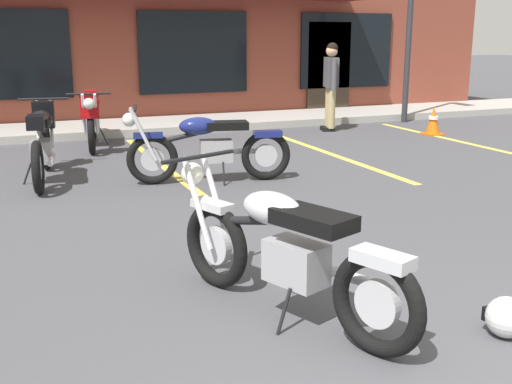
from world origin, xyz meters
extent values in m
plane|color=#47474C|center=(0.00, 3.47, 0.00)|extent=(80.00, 80.00, 0.00)
cube|color=#A8A59E|center=(0.00, 10.66, 0.07)|extent=(22.00, 1.80, 0.14)
cube|color=brown|center=(0.00, 14.19, 1.71)|extent=(18.57, 5.35, 3.42)
cube|color=black|center=(-1.86, 11.48, 1.45)|extent=(2.38, 0.06, 1.70)
cube|color=black|center=(1.86, 11.48, 1.45)|extent=(2.38, 0.06, 1.70)
cube|color=black|center=(5.57, 11.48, 1.45)|extent=(2.38, 0.06, 1.70)
cube|color=#33281E|center=(5.11, 11.48, 1.05)|extent=(1.10, 0.06, 2.10)
cube|color=#DBCC4C|center=(0.00, 7.06, 0.00)|extent=(0.12, 4.80, 0.01)
cube|color=#DBCC4C|center=(2.67, 7.06, 0.00)|extent=(0.12, 4.80, 0.01)
cube|color=#DBCC4C|center=(5.33, 7.06, 0.00)|extent=(0.12, 4.80, 0.01)
torus|color=black|center=(-0.20, 1.22, 0.32)|extent=(0.33, 0.63, 0.64)
cylinder|color=#B7B7BC|center=(-0.20, 1.22, 0.32)|extent=(0.16, 0.29, 0.29)
torus|color=black|center=(-0.72, 2.56, 0.32)|extent=(0.33, 0.63, 0.64)
cylinder|color=#B7B7BC|center=(-0.72, 2.56, 0.32)|extent=(0.16, 0.29, 0.29)
cylinder|color=silver|center=(-0.84, 2.62, 0.64)|extent=(0.16, 0.32, 0.66)
cylinder|color=silver|center=(-0.68, 2.69, 0.64)|extent=(0.16, 0.32, 0.66)
cylinder|color=black|center=(-0.79, 2.73, 0.96)|extent=(0.63, 0.27, 0.03)
sphere|color=silver|center=(-0.82, 2.80, 0.82)|extent=(0.22, 0.22, 0.17)
cube|color=silver|center=(-0.74, 2.60, 0.62)|extent=(0.26, 0.39, 0.06)
cube|color=#9E9EA3|center=(-0.43, 1.82, 0.40)|extent=(0.37, 0.46, 0.28)
cylinder|color=silver|center=(-0.17, 1.52, 0.36)|extent=(0.27, 0.54, 0.07)
cylinder|color=black|center=(-0.50, 2.00, 0.64)|extent=(0.40, 0.90, 0.26)
ellipsoid|color=silver|center=(-0.51, 2.02, 0.72)|extent=(0.42, 0.54, 0.22)
cube|color=black|center=(-0.38, 1.69, 0.72)|extent=(0.45, 0.59, 0.10)
cube|color=silver|center=(-0.19, 1.20, 0.60)|extent=(0.28, 0.39, 0.08)
cylinder|color=black|center=(-0.57, 1.69, 0.14)|extent=(0.13, 0.07, 0.29)
torus|color=black|center=(-1.74, 5.98, 0.32)|extent=(0.19, 0.65, 0.64)
cylinder|color=#B7B7BC|center=(-1.74, 5.98, 0.32)|extent=(0.10, 0.29, 0.29)
torus|color=black|center=(-1.54, 7.41, 0.32)|extent=(0.19, 0.65, 0.64)
cylinder|color=#B7B7BC|center=(-1.54, 7.41, 0.32)|extent=(0.10, 0.29, 0.29)
cylinder|color=silver|center=(-1.62, 7.52, 0.64)|extent=(0.09, 0.33, 0.66)
cylinder|color=silver|center=(-1.44, 7.49, 0.64)|extent=(0.09, 0.33, 0.66)
cylinder|color=black|center=(-1.52, 7.59, 0.96)|extent=(0.66, 0.12, 0.03)
sphere|color=silver|center=(-1.51, 7.66, 0.82)|extent=(0.19, 0.19, 0.17)
cube|color=black|center=(-1.54, 7.45, 0.62)|extent=(0.19, 0.38, 0.06)
cube|color=#9E9EA3|center=(-1.65, 6.61, 0.40)|extent=(0.29, 0.43, 0.28)
cylinder|color=silver|center=(-1.57, 6.23, 0.36)|extent=(0.15, 0.55, 0.07)
cylinder|color=black|center=(-1.63, 6.81, 0.64)|extent=(0.19, 0.94, 0.26)
ellipsoid|color=black|center=(-1.62, 6.85, 0.76)|extent=(0.37, 0.56, 0.26)
cube|color=black|center=(-1.54, 7.46, 0.76)|extent=(0.31, 0.28, 0.36)
cube|color=black|center=(-1.67, 6.52, 0.78)|extent=(0.29, 0.43, 0.10)
cube|color=black|center=(-1.71, 6.22, 0.82)|extent=(0.24, 0.34, 0.16)
cylinder|color=black|center=(-1.84, 6.57, 0.14)|extent=(0.14, 0.04, 0.29)
torus|color=black|center=(-0.57, 9.73, 0.32)|extent=(0.20, 0.65, 0.64)
cylinder|color=#B7B7BC|center=(-0.57, 9.73, 0.32)|extent=(0.11, 0.29, 0.29)
torus|color=black|center=(-0.80, 8.31, 0.32)|extent=(0.20, 0.65, 0.64)
cylinder|color=#B7B7BC|center=(-0.80, 8.31, 0.32)|extent=(0.11, 0.29, 0.29)
cylinder|color=silver|center=(-0.72, 8.20, 0.64)|extent=(0.10, 0.33, 0.66)
cylinder|color=silver|center=(-0.90, 8.23, 0.64)|extent=(0.10, 0.33, 0.66)
cylinder|color=black|center=(-0.83, 8.13, 0.96)|extent=(0.66, 0.14, 0.03)
sphere|color=silver|center=(-0.84, 8.06, 0.82)|extent=(0.20, 0.20, 0.17)
cube|color=#B70F14|center=(-0.80, 8.27, 0.62)|extent=(0.20, 0.38, 0.06)
cube|color=#9E9EA3|center=(-0.67, 9.10, 0.40)|extent=(0.30, 0.43, 0.28)
cylinder|color=silver|center=(-0.75, 9.49, 0.36)|extent=(0.16, 0.55, 0.07)
cylinder|color=black|center=(-0.70, 8.90, 0.64)|extent=(0.21, 0.94, 0.26)
ellipsoid|color=#B70F14|center=(-0.71, 8.86, 0.76)|extent=(0.38, 0.56, 0.26)
cube|color=#B70F14|center=(-0.81, 8.26, 0.76)|extent=(0.31, 0.28, 0.36)
cube|color=black|center=(-0.65, 9.20, 0.78)|extent=(0.30, 0.43, 0.10)
cube|color=#B70F14|center=(-0.61, 9.50, 0.82)|extent=(0.25, 0.35, 0.16)
cylinder|color=black|center=(-0.48, 9.14, 0.14)|extent=(0.14, 0.05, 0.29)
torus|color=black|center=(1.02, 5.66, 0.32)|extent=(0.65, 0.23, 0.64)
cylinder|color=#B7B7BC|center=(1.02, 5.66, 0.32)|extent=(0.29, 0.12, 0.29)
torus|color=black|center=(-0.39, 5.97, 0.32)|extent=(0.65, 0.23, 0.64)
cylinder|color=#B7B7BC|center=(-0.39, 5.97, 0.32)|extent=(0.29, 0.12, 0.29)
cylinder|color=silver|center=(-0.51, 5.90, 0.64)|extent=(0.33, 0.11, 0.66)
cylinder|color=silver|center=(-0.47, 6.08, 0.64)|extent=(0.33, 0.11, 0.66)
cylinder|color=black|center=(-0.57, 6.01, 0.96)|extent=(0.17, 0.65, 0.03)
sphere|color=silver|center=(-0.64, 6.03, 0.82)|extent=(0.20, 0.20, 0.17)
cube|color=navy|center=(-0.43, 5.98, 0.62)|extent=(0.38, 0.21, 0.06)
cube|color=#9E9EA3|center=(0.39, 5.80, 0.40)|extent=(0.44, 0.32, 0.28)
cylinder|color=silver|center=(0.78, 5.86, 0.36)|extent=(0.55, 0.19, 0.07)
cylinder|color=black|center=(0.20, 5.84, 0.64)|extent=(0.93, 0.26, 0.26)
ellipsoid|color=navy|center=(0.18, 5.85, 0.72)|extent=(0.52, 0.36, 0.22)
cube|color=black|center=(0.53, 5.77, 0.72)|extent=(0.57, 0.38, 0.10)
cube|color=navy|center=(1.04, 5.66, 0.60)|extent=(0.39, 0.23, 0.08)
cylinder|color=black|center=(0.42, 5.61, 0.14)|extent=(0.05, 0.14, 0.29)
cube|color=black|center=(3.78, 9.00, 0.04)|extent=(0.26, 0.16, 0.08)
cube|color=black|center=(3.84, 9.19, 0.04)|extent=(0.26, 0.16, 0.08)
cylinder|color=tan|center=(3.82, 8.99, 0.46)|extent=(0.19, 0.19, 0.80)
cylinder|color=tan|center=(3.87, 9.18, 0.46)|extent=(0.19, 0.19, 0.80)
cube|color=#4C4C51|center=(3.85, 9.09, 1.12)|extent=(0.32, 0.43, 0.56)
cylinder|color=#4C4C51|center=(3.78, 8.85, 1.08)|extent=(0.12, 0.12, 0.58)
cylinder|color=#4C4C51|center=(3.92, 9.33, 1.08)|extent=(0.12, 0.12, 0.58)
sphere|color=tan|center=(3.85, 9.09, 1.52)|extent=(0.27, 0.27, 0.22)
sphere|color=black|center=(3.86, 9.08, 1.57)|extent=(0.26, 0.26, 0.21)
sphere|color=silver|center=(0.68, 1.10, 0.13)|extent=(0.26, 0.26, 0.26)
cube|color=black|center=(0.68, 1.21, 0.12)|extent=(0.18, 0.03, 0.09)
cube|color=orange|center=(5.38, 7.90, 0.01)|extent=(0.34, 0.34, 0.03)
cone|color=orange|center=(5.38, 7.90, 0.28)|extent=(0.26, 0.26, 0.50)
cylinder|color=white|center=(5.38, 7.90, 0.32)|extent=(0.19, 0.19, 0.06)
cylinder|color=#2D2D33|center=(5.92, 9.56, 2.49)|extent=(0.12, 0.12, 4.98)
camera|label=1|loc=(-2.13, -1.62, 1.84)|focal=44.12mm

